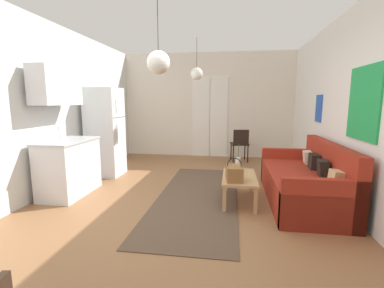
{
  "coord_description": "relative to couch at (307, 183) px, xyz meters",
  "views": [
    {
      "loc": [
        0.68,
        -3.53,
        1.5
      ],
      "look_at": [
        -0.03,
        1.23,
        0.74
      ],
      "focal_mm": 25.11,
      "sensor_mm": 36.0,
      "label": 1
    }
  ],
  "objects": [
    {
      "name": "coffee_table",
      "position": [
        -1.0,
        -0.14,
        0.05
      ],
      "size": [
        0.5,
        0.95,
        0.4
      ],
      "color": "tan",
      "rests_on": "ground_plane"
    },
    {
      "name": "pendant_lamp_near",
      "position": [
        -2.04,
        -0.81,
        1.68
      ],
      "size": [
        0.28,
        0.28,
        0.95
      ],
      "color": "black"
    },
    {
      "name": "couch",
      "position": [
        0.0,
        0.0,
        0.0
      ],
      "size": [
        0.94,
        2.07,
        0.9
      ],
      "color": "maroon",
      "rests_on": "ground_plane"
    },
    {
      "name": "accent_chair",
      "position": [
        -0.93,
        2.63,
        0.19
      ],
      "size": [
        0.48,
        0.47,
        0.82
      ],
      "rotation": [
        0.0,
        0.0,
        3.31
      ],
      "color": "black",
      "rests_on": "ground_plane"
    },
    {
      "name": "pendant_lamp_far",
      "position": [
        -1.88,
        1.55,
        1.78
      ],
      "size": [
        0.25,
        0.25,
        0.84
      ],
      "color": "black"
    },
    {
      "name": "area_rug",
      "position": [
        -1.64,
        -0.04,
        -0.28
      ],
      "size": [
        1.23,
        3.38,
        0.01
      ],
      "primitive_type": "cube",
      "color": "brown",
      "rests_on": "ground_plane"
    },
    {
      "name": "handbag",
      "position": [
        -1.09,
        -0.39,
        0.21
      ],
      "size": [
        0.25,
        0.34,
        0.33
      ],
      "color": "brown",
      "rests_on": "coffee_table"
    },
    {
      "name": "ground_plane",
      "position": [
        -1.81,
        -0.57,
        -0.34
      ],
      "size": [
        5.13,
        8.17,
        0.1
      ],
      "primitive_type": "cube",
      "color": "#8E603D"
    },
    {
      "name": "wall_back",
      "position": [
        -1.81,
        3.26,
        1.09
      ],
      "size": [
        4.73,
        0.13,
        2.78
      ],
      "color": "silver",
      "rests_on": "ground_plane"
    },
    {
      "name": "wall_left",
      "position": [
        -4.13,
        -0.57,
        1.1
      ],
      "size": [
        0.12,
        7.77,
        2.78
      ],
      "color": "silver",
      "rests_on": "ground_plane"
    },
    {
      "name": "kitchen_counter",
      "position": [
        -3.75,
        -0.21,
        0.49
      ],
      "size": [
        0.59,
        1.04,
        2.03
      ],
      "color": "silver",
      "rests_on": "ground_plane"
    },
    {
      "name": "refrigerator",
      "position": [
        -3.67,
        0.99,
        0.6
      ],
      "size": [
        0.65,
        0.6,
        1.77
      ],
      "color": "white",
      "rests_on": "ground_plane"
    },
    {
      "name": "bamboo_vase",
      "position": [
        -1.02,
        0.19,
        0.22
      ],
      "size": [
        0.09,
        0.09,
        0.43
      ],
      "color": "beige",
      "rests_on": "coffee_table"
    },
    {
      "name": "wall_right",
      "position": [
        0.51,
        -0.57,
        1.1
      ],
      "size": [
        0.12,
        7.77,
        2.78
      ],
      "color": "white",
      "rests_on": "ground_plane"
    }
  ]
}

